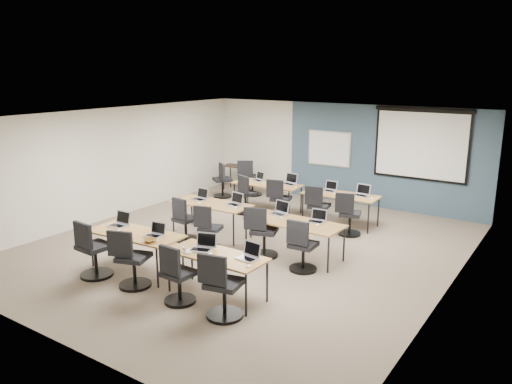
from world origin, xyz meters
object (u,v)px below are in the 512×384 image
Objects in this scene: training_table_back_right at (340,196)px; laptop_10 at (330,189)px; laptop_6 at (280,211)px; task_chair_6 at (262,236)px; task_chair_1 at (131,263)px; laptop_2 at (203,246)px; laptop_1 at (155,233)px; task_chair_2 at (177,279)px; task_chair_3 at (222,291)px; task_chair_9 at (279,202)px; laptop_4 at (200,197)px; training_table_mid_right at (294,224)px; training_table_front_right at (216,257)px; training_table_mid_left at (211,205)px; whiteboard at (329,149)px; spare_chair_a at (251,181)px; laptop_8 at (259,178)px; task_chair_7 at (302,250)px; projector_screen at (421,140)px; laptop_7 at (317,219)px; laptop_3 at (249,255)px; task_chair_8 at (245,197)px; task_chair_0 at (93,254)px; task_chair_5 at (208,232)px; laptop_0 at (120,222)px; laptop_5 at (235,202)px; task_chair_4 at (184,223)px; training_table_front_left at (135,235)px; spare_chair_b at (222,183)px; utility_table at (237,169)px; laptop_11 at (362,193)px; laptop_9 at (290,182)px; task_chair_10 at (317,210)px.

laptop_10 is (-0.36, 0.17, 0.10)m from training_table_back_right.
task_chair_6 is at bearing -81.67° from laptop_6.
laptop_2 is at bearing 8.34° from task_chair_1.
task_chair_2 is at bearing -38.31° from laptop_1.
task_chair_9 is (-1.92, 4.81, -0.02)m from task_chair_3.
laptop_4 is 2.10m from laptop_6.
training_table_front_right is at bearing -92.66° from training_table_mid_right.
training_table_mid_left is 0.42m from laptop_4.
training_table_front_right is at bearing -71.66° from laptop_6.
whiteboard is at bearing 80.41° from laptop_1.
spare_chair_a reaches higher than task_chair_1.
laptop_8 is at bearing 142.19° from laptop_6.
task_chair_7 is at bearing -29.39° from laptop_6.
laptop_6 is 2.11m from task_chair_9.
projector_screen is 7.78× the size of laptop_7.
whiteboard is 1.24× the size of task_chair_3.
task_chair_8 is (-2.91, 4.03, -0.37)m from laptop_3.
task_chair_0 is at bearing -111.61° from laptop_6.
task_chair_1 reaches higher than laptop_7.
task_chair_5 is at bearing -92.60° from whiteboard.
laptop_0 is 4.04m from task_chair_8.
task_chair_7 is (0.97, -0.82, -0.38)m from laptop_6.
laptop_6 is at bearing -30.59° from laptop_8.
projector_screen is 7.06× the size of laptop_5.
task_chair_5 is (0.79, -0.14, -0.01)m from task_chair_4.
laptop_5 is (-2.05, 2.42, 0.00)m from laptop_3.
task_chair_3 is 6.14m from laptop_8.
training_table_mid_right is (2.05, 2.20, 0.00)m from training_table_front_left.
task_chair_0 is 3.41× the size of laptop_10.
spare_chair_b is at bearing 167.90° from task_chair_8.
laptop_8 is at bearing 81.73° from task_chair_1.
whiteboard is 4.92m from task_chair_6.
utility_table is (-4.08, 1.44, -0.04)m from training_table_back_right.
laptop_6 reaches higher than training_table_mid_right.
projector_screen reaches higher than task_chair_5.
training_table_front_right is 4.70m from training_table_back_right.
task_chair_0 is 1.24× the size of utility_table.
training_table_mid_left is (-0.16, 2.37, 0.00)m from training_table_front_left.
laptop_3 is 2.31m from laptop_7.
laptop_11 is at bearing 45.28° from laptop_4.
laptop_9 is at bearing 122.91° from laptop_7.
task_chair_2 is 4.74m from task_chair_10.
task_chair_4 is at bearing 132.67° from task_chair_2.
training_table_mid_left is 5.55× the size of laptop_3.
training_table_front_right is 5.57× the size of laptop_1.
spare_chair_b is (-1.60, 3.42, 0.02)m from task_chair_4.
task_chair_2 is 2.96m from task_chair_4.
task_chair_6 is at bearing -86.26° from laptop_10.
whiteboard is 2.56m from task_chair_9.
whiteboard is 2.07m from laptop_10.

